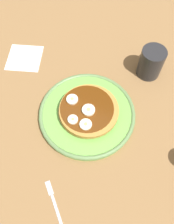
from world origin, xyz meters
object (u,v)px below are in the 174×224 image
at_px(banana_slice_2, 73,120).
at_px(banana_slice_3, 86,124).
at_px(pancake_stack, 88,112).
at_px(fork, 55,204).
at_px(banana_slice_1, 72,100).
at_px(coffee_mug, 151,61).
at_px(plate, 87,114).
at_px(banana_slice_0, 88,110).
at_px(napkin, 24,58).

bearing_deg(banana_slice_2, banana_slice_3, -87.12).
relative_size(pancake_stack, fork, 1.61).
distance_m(banana_slice_1, banana_slice_2, 0.06).
relative_size(banana_slice_3, coffee_mug, 0.30).
distance_m(plate, banana_slice_3, 0.06).
bearing_deg(banana_slice_0, pancake_stack, 39.94).
height_order(banana_slice_0, banana_slice_2, banana_slice_0).
xyz_separation_m(banana_slice_1, fork, (-0.26, -0.08, -0.05)).
bearing_deg(banana_slice_0, banana_slice_1, 78.09).
relative_size(banana_slice_0, fork, 0.35).
bearing_deg(coffee_mug, banana_slice_1, 144.33).
bearing_deg(pancake_stack, plate, 54.86).
distance_m(banana_slice_1, coffee_mug, 0.27).
bearing_deg(banana_slice_3, banana_slice_2, 92.88).
bearing_deg(plate, coffee_mug, -26.08).
bearing_deg(napkin, plate, -111.18).
distance_m(banana_slice_1, fork, 0.27).
bearing_deg(banana_slice_2, napkin, 58.87).
relative_size(pancake_stack, banana_slice_1, 5.08).
bearing_deg(banana_slice_3, plate, 20.89).
height_order(pancake_stack, fork, pancake_stack).
height_order(pancake_stack, banana_slice_0, banana_slice_0).
bearing_deg(banana_slice_2, banana_slice_0, -30.69).
bearing_deg(banana_slice_0, plate, 49.59).
xyz_separation_m(pancake_stack, banana_slice_1, (0.01, 0.05, 0.02)).
xyz_separation_m(napkin, fork, (-0.36, -0.31, 0.00)).
xyz_separation_m(coffee_mug, fork, (-0.48, 0.08, -0.05)).
bearing_deg(pancake_stack, coffee_mug, -24.72).
xyz_separation_m(pancake_stack, coffee_mug, (0.23, -0.11, 0.02)).
distance_m(banana_slice_3, napkin, 0.34).
bearing_deg(banana_slice_3, banana_slice_1, 51.23).
xyz_separation_m(banana_slice_1, banana_slice_3, (-0.05, -0.07, -0.00)).
distance_m(banana_slice_0, coffee_mug, 0.25).
bearing_deg(banana_slice_1, napkin, 66.07).
distance_m(pancake_stack, banana_slice_0, 0.02).
relative_size(banana_slice_1, napkin, 0.29).
distance_m(plate, coffee_mug, 0.25).
distance_m(banana_slice_1, banana_slice_3, 0.08).
bearing_deg(napkin, banana_slice_1, -113.93).
bearing_deg(banana_slice_1, banana_slice_3, -128.77).
bearing_deg(pancake_stack, napkin, 68.54).
distance_m(plate, pancake_stack, 0.02).
bearing_deg(napkin, pancake_stack, -111.46).
bearing_deg(napkin, coffee_mug, -73.11).
relative_size(plate, coffee_mug, 2.54).
bearing_deg(fork, napkin, 40.69).
height_order(banana_slice_2, napkin, banana_slice_2).
height_order(banana_slice_0, coffee_mug, coffee_mug).
distance_m(plate, banana_slice_2, 0.06).
bearing_deg(plate, banana_slice_3, -159.11).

